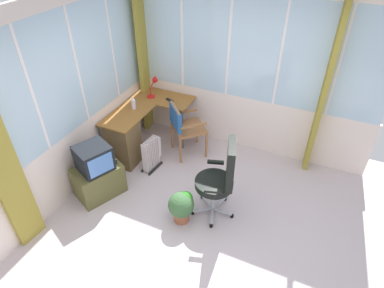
{
  "coord_description": "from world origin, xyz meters",
  "views": [
    {
      "loc": [
        -2.64,
        -1.07,
        3.43
      ],
      "look_at": [
        0.6,
        0.39,
        0.8
      ],
      "focal_mm": 30.67,
      "sensor_mm": 36.0,
      "label": 1
    }
  ],
  "objects_px": {
    "office_chair": "(221,176)",
    "tv_on_stand": "(97,173)",
    "tv_remote": "(170,100)",
    "desk_lamp": "(155,84)",
    "desk": "(126,137)",
    "space_heater": "(152,153)",
    "potted_plant": "(182,205)",
    "spray_bottle": "(133,103)",
    "wooden_armchair": "(182,124)"
  },
  "relations": [
    {
      "from": "wooden_armchair",
      "to": "tv_remote",
      "type": "bearing_deg",
      "value": 50.58
    },
    {
      "from": "spray_bottle",
      "to": "potted_plant",
      "type": "distance_m",
      "value": 1.88
    },
    {
      "from": "desk_lamp",
      "to": "office_chair",
      "type": "height_order",
      "value": "office_chair"
    },
    {
      "from": "spray_bottle",
      "to": "potted_plant",
      "type": "relative_size",
      "value": 0.47
    },
    {
      "from": "desk_lamp",
      "to": "tv_on_stand",
      "type": "height_order",
      "value": "desk_lamp"
    },
    {
      "from": "desk",
      "to": "spray_bottle",
      "type": "height_order",
      "value": "spray_bottle"
    },
    {
      "from": "desk",
      "to": "desk_lamp",
      "type": "relative_size",
      "value": 4.18
    },
    {
      "from": "spray_bottle",
      "to": "potted_plant",
      "type": "bearing_deg",
      "value": -129.28
    },
    {
      "from": "wooden_armchair",
      "to": "desk_lamp",
      "type": "bearing_deg",
      "value": 61.17
    },
    {
      "from": "office_chair",
      "to": "space_heater",
      "type": "relative_size",
      "value": 2.15
    },
    {
      "from": "spray_bottle",
      "to": "tv_on_stand",
      "type": "relative_size",
      "value": 0.26
    },
    {
      "from": "desk",
      "to": "tv_on_stand",
      "type": "bearing_deg",
      "value": -175.28
    },
    {
      "from": "tv_remote",
      "to": "wooden_armchair",
      "type": "xyz_separation_m",
      "value": [
        -0.3,
        -0.36,
        -0.19
      ]
    },
    {
      "from": "tv_on_stand",
      "to": "potted_plant",
      "type": "xyz_separation_m",
      "value": [
        0.03,
        -1.29,
        -0.1
      ]
    },
    {
      "from": "potted_plant",
      "to": "wooden_armchair",
      "type": "bearing_deg",
      "value": 25.49
    },
    {
      "from": "tv_remote",
      "to": "wooden_armchair",
      "type": "height_order",
      "value": "wooden_armchair"
    },
    {
      "from": "spray_bottle",
      "to": "tv_on_stand",
      "type": "xyz_separation_m",
      "value": [
        -1.16,
        -0.09,
        -0.51
      ]
    },
    {
      "from": "tv_remote",
      "to": "tv_on_stand",
      "type": "xyz_separation_m",
      "value": [
        -1.62,
        0.31,
        -0.41
      ]
    },
    {
      "from": "wooden_armchair",
      "to": "potted_plant",
      "type": "distance_m",
      "value": 1.47
    },
    {
      "from": "desk_lamp",
      "to": "space_heater",
      "type": "xyz_separation_m",
      "value": [
        -0.87,
        -0.38,
        -0.72
      ]
    },
    {
      "from": "office_chair",
      "to": "tv_on_stand",
      "type": "height_order",
      "value": "office_chair"
    },
    {
      "from": "tv_remote",
      "to": "tv_on_stand",
      "type": "distance_m",
      "value": 1.71
    },
    {
      "from": "wooden_armchair",
      "to": "office_chair",
      "type": "xyz_separation_m",
      "value": [
        -0.95,
        -1.02,
        0.06
      ]
    },
    {
      "from": "desk",
      "to": "space_heater",
      "type": "relative_size",
      "value": 2.64
    },
    {
      "from": "office_chair",
      "to": "potted_plant",
      "type": "bearing_deg",
      "value": 130.14
    },
    {
      "from": "tv_remote",
      "to": "desk",
      "type": "bearing_deg",
      "value": 175.91
    },
    {
      "from": "tv_remote",
      "to": "desk_lamp",
      "type": "bearing_deg",
      "value": 99.74
    },
    {
      "from": "desk",
      "to": "spray_bottle",
      "type": "relative_size",
      "value": 6.58
    },
    {
      "from": "desk",
      "to": "tv_on_stand",
      "type": "relative_size",
      "value": 1.71
    },
    {
      "from": "tv_remote",
      "to": "office_chair",
      "type": "xyz_separation_m",
      "value": [
        -1.25,
        -1.38,
        -0.13
      ]
    },
    {
      "from": "tv_remote",
      "to": "wooden_armchair",
      "type": "distance_m",
      "value": 0.51
    },
    {
      "from": "office_chair",
      "to": "potted_plant",
      "type": "xyz_separation_m",
      "value": [
        -0.34,
        0.4,
        -0.39
      ]
    },
    {
      "from": "desk_lamp",
      "to": "office_chair",
      "type": "bearing_deg",
      "value": -128.16
    },
    {
      "from": "desk",
      "to": "office_chair",
      "type": "distance_m",
      "value": 1.84
    },
    {
      "from": "tv_remote",
      "to": "space_heater",
      "type": "height_order",
      "value": "tv_remote"
    },
    {
      "from": "desk_lamp",
      "to": "space_heater",
      "type": "relative_size",
      "value": 0.63
    },
    {
      "from": "potted_plant",
      "to": "office_chair",
      "type": "bearing_deg",
      "value": -49.86
    },
    {
      "from": "spray_bottle",
      "to": "desk_lamp",
      "type": "bearing_deg",
      "value": -10.89
    },
    {
      "from": "tv_on_stand",
      "to": "space_heater",
      "type": "distance_m",
      "value": 0.91
    },
    {
      "from": "desk_lamp",
      "to": "space_heater",
      "type": "distance_m",
      "value": 1.19
    },
    {
      "from": "desk_lamp",
      "to": "tv_on_stand",
      "type": "xyz_separation_m",
      "value": [
        -1.69,
        0.02,
        -0.62
      ]
    },
    {
      "from": "desk",
      "to": "desk_lamp",
      "type": "height_order",
      "value": "desk_lamp"
    },
    {
      "from": "desk",
      "to": "space_heater",
      "type": "height_order",
      "value": "desk"
    },
    {
      "from": "desk_lamp",
      "to": "potted_plant",
      "type": "xyz_separation_m",
      "value": [
        -1.66,
        -1.28,
        -0.72
      ]
    },
    {
      "from": "desk",
      "to": "space_heater",
      "type": "bearing_deg",
      "value": -93.1
    },
    {
      "from": "desk",
      "to": "tv_remote",
      "type": "distance_m",
      "value": 0.94
    },
    {
      "from": "space_heater",
      "to": "potted_plant",
      "type": "relative_size",
      "value": 1.18
    },
    {
      "from": "tv_on_stand",
      "to": "space_heater",
      "type": "relative_size",
      "value": 1.55
    },
    {
      "from": "tv_remote",
      "to": "office_chair",
      "type": "distance_m",
      "value": 1.87
    },
    {
      "from": "space_heater",
      "to": "potted_plant",
      "type": "xyz_separation_m",
      "value": [
        -0.78,
        -0.9,
        -0.0
      ]
    }
  ]
}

